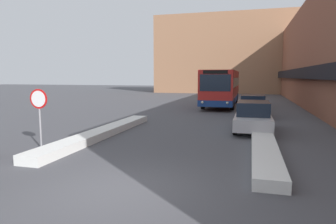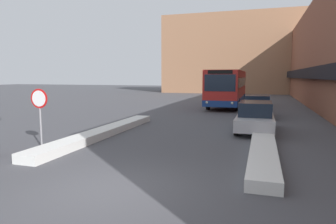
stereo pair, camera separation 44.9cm
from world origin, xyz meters
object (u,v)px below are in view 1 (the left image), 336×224
object	(u,v)px
city_bus	(222,87)
parked_car_front	(253,116)
stop_sign	(39,105)
parked_car_middle	(252,105)

from	to	relation	value
city_bus	parked_car_front	xyz separation A→B (m)	(2.81, -12.79, -1.03)
parked_car_front	stop_sign	world-z (taller)	stop_sign
stop_sign	city_bus	bearing A→B (deg)	74.68
parked_car_front	parked_car_middle	xyz separation A→B (m)	(0.00, 6.14, 0.00)
city_bus	stop_sign	bearing A→B (deg)	-105.32
parked_car_front	parked_car_middle	bearing A→B (deg)	90.00
parked_car_middle	stop_sign	world-z (taller)	stop_sign
parked_car_front	stop_sign	size ratio (longest dim) A/B	1.88
city_bus	parked_car_front	distance (m)	13.13
city_bus	parked_car_middle	size ratio (longest dim) A/B	2.33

